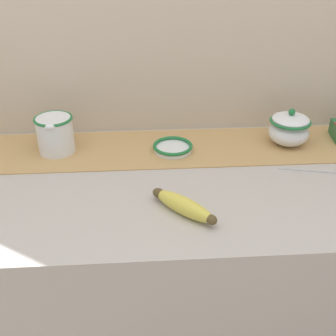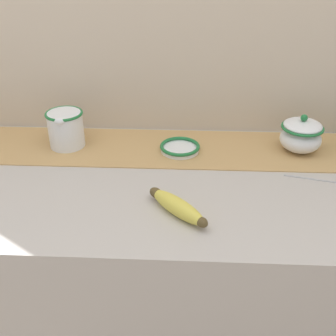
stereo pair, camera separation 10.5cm
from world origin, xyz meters
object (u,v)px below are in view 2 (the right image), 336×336
object	(u,v)px
cream_pitcher	(66,128)
sugar_bowl	(301,135)
banana	(177,206)
small_dish	(180,148)

from	to	relation	value
cream_pitcher	sugar_bowl	world-z (taller)	sugar_bowl
sugar_bowl	banana	xyz separation A→B (m)	(-0.35, -0.32, -0.03)
small_dish	banana	distance (m)	0.30
sugar_bowl	cream_pitcher	bearing A→B (deg)	179.90
cream_pitcher	small_dish	size ratio (longest dim) A/B	1.09
sugar_bowl	small_dish	world-z (taller)	sugar_bowl
cream_pitcher	banana	bearing A→B (deg)	-43.85
cream_pitcher	banana	size ratio (longest dim) A/B	0.85
sugar_bowl	banana	bearing A→B (deg)	-137.04
sugar_bowl	small_dish	bearing A→B (deg)	-176.84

